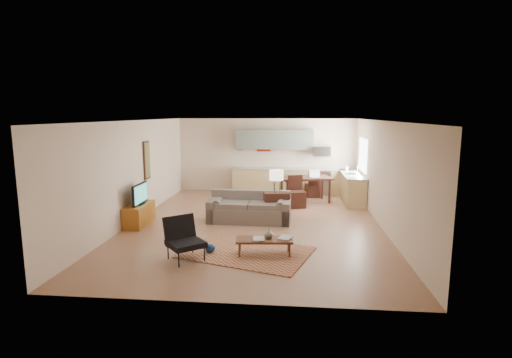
# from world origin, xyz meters

# --- Properties ---
(room) EXTENTS (9.00, 9.00, 9.00)m
(room) POSITION_xyz_m (0.00, 0.00, 1.35)
(room) COLOR #8C5F44
(room) RESTS_ON ground
(kitchen_counter_back) EXTENTS (4.26, 0.64, 0.92)m
(kitchen_counter_back) POSITION_xyz_m (0.90, 4.18, 0.46)
(kitchen_counter_back) COLOR tan
(kitchen_counter_back) RESTS_ON ground
(kitchen_counter_right) EXTENTS (0.64, 2.26, 0.92)m
(kitchen_counter_right) POSITION_xyz_m (2.93, 3.00, 0.46)
(kitchen_counter_right) COLOR tan
(kitchen_counter_right) RESTS_ON ground
(kitchen_range) EXTENTS (0.62, 0.62, 0.90)m
(kitchen_range) POSITION_xyz_m (2.00, 4.18, 0.45)
(kitchen_range) COLOR #A5A8AD
(kitchen_range) RESTS_ON ground
(kitchen_microwave) EXTENTS (0.62, 0.40, 0.35)m
(kitchen_microwave) POSITION_xyz_m (2.00, 4.20, 1.55)
(kitchen_microwave) COLOR #A5A8AD
(kitchen_microwave) RESTS_ON room
(upper_cabinets) EXTENTS (2.80, 0.34, 0.70)m
(upper_cabinets) POSITION_xyz_m (0.30, 4.33, 1.95)
(upper_cabinets) COLOR slate
(upper_cabinets) RESTS_ON room
(window_right) EXTENTS (0.02, 1.40, 1.05)m
(window_right) POSITION_xyz_m (3.23, 3.00, 1.55)
(window_right) COLOR white
(window_right) RESTS_ON room
(wall_art_left) EXTENTS (0.06, 0.42, 1.10)m
(wall_art_left) POSITION_xyz_m (-3.21, 0.90, 1.55)
(wall_art_left) COLOR olive
(wall_art_left) RESTS_ON room
(triptych) EXTENTS (1.70, 0.04, 0.50)m
(triptych) POSITION_xyz_m (-0.10, 4.47, 1.75)
(triptych) COLOR beige
(triptych) RESTS_ON room
(rug) EXTENTS (2.95, 2.45, 0.02)m
(rug) POSITION_xyz_m (0.05, -2.23, 0.01)
(rug) COLOR brown
(rug) RESTS_ON floor
(sofa) EXTENTS (2.31, 1.05, 0.80)m
(sofa) POSITION_xyz_m (-0.17, 0.21, 0.40)
(sofa) COLOR #63574D
(sofa) RESTS_ON floor
(coffee_table) EXTENTS (1.20, 0.56, 0.35)m
(coffee_table) POSITION_xyz_m (0.42, -2.33, 0.18)
(coffee_table) COLOR #4D2A15
(coffee_table) RESTS_ON floor
(book_a) EXTENTS (0.30, 0.36, 0.03)m
(book_a) POSITION_xyz_m (0.19, -2.40, 0.36)
(book_a) COLOR maroon
(book_a) RESTS_ON coffee_table
(book_b) EXTENTS (0.46, 0.49, 0.03)m
(book_b) POSITION_xyz_m (0.73, -2.21, 0.36)
(book_b) COLOR navy
(book_b) RESTS_ON coffee_table
(vase) EXTENTS (0.22, 0.22, 0.18)m
(vase) POSITION_xyz_m (0.51, -2.28, 0.44)
(vase) COLOR black
(vase) RESTS_ON coffee_table
(armchair) EXTENTS (1.06, 1.06, 0.86)m
(armchair) POSITION_xyz_m (-1.11, -2.77, 0.43)
(armchair) COLOR black
(armchair) RESTS_ON floor
(tv_credenza) EXTENTS (0.46, 1.19, 0.55)m
(tv_credenza) POSITION_xyz_m (-3.00, -0.37, 0.27)
(tv_credenza) COLOR #8F5015
(tv_credenza) RESTS_ON floor
(tv) EXTENTS (0.09, 0.91, 0.55)m
(tv) POSITION_xyz_m (-2.96, -0.37, 0.82)
(tv) COLOR black
(tv) RESTS_ON tv_credenza
(console_table) EXTENTS (0.75, 0.58, 0.78)m
(console_table) POSITION_xyz_m (0.54, 0.44, 0.39)
(console_table) COLOR #351A14
(console_table) RESTS_ON floor
(table_lamp) EXTENTS (0.44, 0.44, 0.62)m
(table_lamp) POSITION_xyz_m (0.54, 0.44, 1.09)
(table_lamp) COLOR beige
(table_lamp) RESTS_ON console_table
(dining_table) EXTENTS (1.83, 1.35, 0.83)m
(dining_table) POSITION_xyz_m (1.39, 2.81, 0.41)
(dining_table) COLOR #351A14
(dining_table) RESTS_ON floor
(dining_chair_near) EXTENTS (0.59, 0.61, 0.99)m
(dining_chair_near) POSITION_xyz_m (1.11, 2.00, 0.49)
(dining_chair_near) COLOR #351A14
(dining_chair_near) RESTS_ON floor
(dining_chair_far) EXTENTS (0.55, 0.57, 0.94)m
(dining_chair_far) POSITION_xyz_m (1.67, 3.63, 0.47)
(dining_chair_far) COLOR #351A14
(dining_chair_far) RESTS_ON floor
(laptop) EXTENTS (0.41, 0.36, 0.26)m
(laptop) POSITION_xyz_m (1.72, 2.70, 0.96)
(laptop) COLOR #A5A8AD
(laptop) RESTS_ON dining_table
(soap_bottle) EXTENTS (0.12, 0.12, 0.19)m
(soap_bottle) POSITION_xyz_m (2.83, 3.70, 1.02)
(soap_bottle) COLOR beige
(soap_bottle) RESTS_ON kitchen_counter_right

